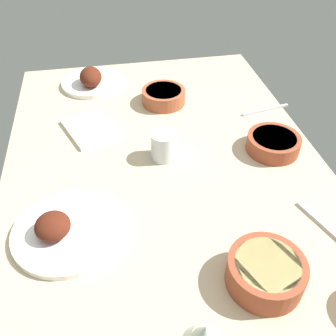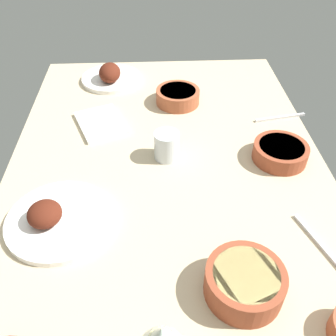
{
  "view_description": "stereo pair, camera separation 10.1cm",
  "coord_description": "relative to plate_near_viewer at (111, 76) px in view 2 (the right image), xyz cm",
  "views": [
    {
      "loc": [
        75.01,
        -13.92,
        72.48
      ],
      "look_at": [
        0.0,
        0.0,
        6.0
      ],
      "focal_mm": 39.84,
      "sensor_mm": 36.0,
      "label": 1
    },
    {
      "loc": [
        76.19,
        -3.88,
        72.48
      ],
      "look_at": [
        0.0,
        0.0,
        6.0
      ],
      "focal_mm": 39.84,
      "sensor_mm": 36.0,
      "label": 2
    }
  ],
  "objects": [
    {
      "name": "dining_table",
      "position": [
        53.42,
        18.96,
        -4.34
      ],
      "size": [
        140.0,
        90.0,
        4.0
      ],
      "primitive_type": "cube",
      "color": "#C6B28E",
      "rests_on": "ground"
    },
    {
      "name": "plate_near_viewer",
      "position": [
        0.0,
        0.0,
        0.0
      ],
      "size": [
        22.32,
        22.32,
        7.84
      ],
      "color": "white",
      "rests_on": "dining_table"
    },
    {
      "name": "plate_far_side",
      "position": [
        69.8,
        -8.36,
        -0.73
      ],
      "size": [
        25.6,
        25.6,
        6.71
      ],
      "color": "white",
      "rests_on": "dining_table"
    },
    {
      "name": "bowl_pasta",
      "position": [
        89.98,
        32.19,
        1.14
      ],
      "size": [
        15.87,
        15.87,
        6.45
      ],
      "color": "brown",
      "rests_on": "dining_table"
    },
    {
      "name": "bowl_cream",
      "position": [
        16.5,
        24.23,
        0.41
      ],
      "size": [
        14.99,
        14.99,
        5.02
      ],
      "color": "#A35133",
      "rests_on": "dining_table"
    },
    {
      "name": "bowl_soup",
      "position": [
        48.75,
        51.13,
        0.29
      ],
      "size": [
        15.42,
        15.42,
        4.79
      ],
      "color": "brown",
      "rests_on": "dining_table"
    },
    {
      "name": "water_tumbler",
      "position": [
        46.17,
        18.93,
        1.78
      ],
      "size": [
        7.2,
        7.2,
        8.24
      ],
      "primitive_type": "cylinder",
      "color": "silver",
      "rests_on": "dining_table"
    },
    {
      "name": "folded_napkin",
      "position": [
        28.62,
        -1.43,
        -1.74
      ],
      "size": [
        21.57,
        19.12,
        1.2
      ],
      "primitive_type": "cube",
      "rotation": [
        0.0,
        0.0,
        0.38
      ],
      "color": "white",
      "rests_on": "dining_table"
    },
    {
      "name": "fork_loose",
      "position": [
        79.03,
        51.82,
        -1.94
      ],
      "size": [
        16.99,
        6.42,
        0.8
      ],
      "primitive_type": "cube",
      "rotation": [
        0.0,
        0.0,
        3.46
      ],
      "color": "silver",
      "rests_on": "dining_table"
    },
    {
      "name": "spoon_loose",
      "position": [
        28.1,
        57.29,
        -1.94
      ],
      "size": [
        4.02,
        17.35,
        0.8
      ],
      "primitive_type": "cube",
      "rotation": [
        0.0,
        0.0,
        1.75
      ],
      "color": "silver",
      "rests_on": "dining_table"
    }
  ]
}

